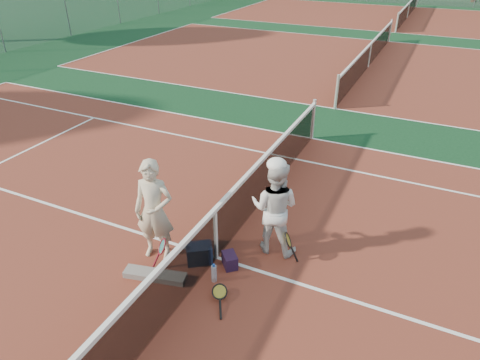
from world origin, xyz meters
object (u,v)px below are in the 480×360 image
net_main (216,234)px  racket_red (163,254)px  player_b (275,208)px  racket_spare (220,293)px  water_bottle (214,274)px  sports_bag_navy (199,254)px  player_a (154,211)px  sports_bag_purple (230,260)px  racket_black_held (288,248)px

net_main → racket_red: size_ratio=19.79×
player_b → net_main: bearing=35.6°
racket_spare → water_bottle: bearing=11.9°
net_main → racket_red: net_main is taller
net_main → water_bottle: 0.67m
player_b → racket_red: 1.99m
racket_spare → water_bottle: 0.37m
racket_red → sports_bag_navy: (0.46, 0.38, -0.11)m
player_a → racket_spare: bearing=-30.6°
water_bottle → sports_bag_navy: bearing=145.3°
player_b → racket_red: size_ratio=3.09×
water_bottle → player_b: bearing=65.0°
racket_spare → sports_bag_purple: size_ratio=1.98×
player_b → sports_bag_navy: player_b is taller
net_main → player_b: (0.78, 0.65, 0.35)m
player_b → racket_red: (-1.45, -1.23, -0.58)m
net_main → sports_bag_navy: (-0.21, -0.20, -0.34)m
player_a → player_b: size_ratio=1.06×
racket_spare → player_b: bearing=-41.6°
player_b → racket_black_held: player_b is taller
water_bottle → sports_bag_purple: bearing=80.6°
racket_black_held → racket_red: bearing=13.1°
player_b → sports_bag_navy: size_ratio=4.05×
racket_red → racket_black_held: bearing=-13.7°
racket_spare → water_bottle: (-0.24, 0.27, 0.08)m
player_a → sports_bag_navy: (0.72, 0.14, -0.74)m
racket_black_held → water_bottle: bearing=30.6°
player_a → player_b: bearing=16.8°
racket_black_held → sports_bag_navy: racket_black_held is taller
water_bottle → player_a: bearing=172.0°
racket_spare → sports_bag_purple: (-0.17, 0.69, 0.05)m
player_b → sports_bag_purple: 1.15m
racket_spare → racket_red: bearing=50.2°
racket_red → water_bottle: (0.91, 0.07, -0.13)m
player_b → player_a: bearing=25.8°
racket_red → water_bottle: size_ratio=1.85×
racket_spare → water_bottle: size_ratio=1.98×
net_main → racket_red: (-0.68, -0.58, -0.23)m
racket_red → sports_bag_purple: (0.98, 0.49, -0.16)m
racket_black_held → sports_bag_purple: racket_black_held is taller
player_b → racket_spare: bearing=73.6°
water_bottle → racket_red: bearing=-175.8°
sports_bag_purple → racket_spare: bearing=-76.1°
net_main → racket_spare: (0.47, -0.78, -0.44)m
player_b → water_bottle: (-0.54, -1.17, -0.71)m
racket_black_held → sports_bag_purple: 0.99m
racket_red → sports_bag_purple: 1.10m
racket_spare → water_bottle: water_bottle is taller
racket_red → racket_black_held: size_ratio=0.98×
racket_red → player_a: bearing=94.9°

